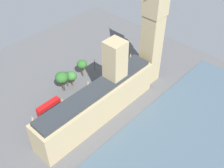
{
  "coord_description": "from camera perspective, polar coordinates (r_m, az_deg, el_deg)",
  "views": [
    {
      "loc": [
        -58.94,
        52.82,
        83.18
      ],
      "look_at": [
        1.0,
        -11.59,
        8.09
      ],
      "focal_mm": 44.79,
      "sensor_mm": 36.0,
      "label": 1
    }
  ],
  "objects": [
    {
      "name": "car_silver_kerbside",
      "position": [
        128.72,
        -2.77,
        0.68
      ],
      "size": [
        2.02,
        4.32,
        1.74
      ],
      "rotation": [
        0.0,
        0.0,
        3.19
      ],
      "color": "#B7B7BC",
      "rests_on": "ground"
    },
    {
      "name": "pedestrian_trailing",
      "position": [
        120.8,
        -3.25,
        -2.63
      ],
      "size": [
        0.58,
        0.47,
        1.66
      ],
      "rotation": [
        0.0,
        0.0,
        4.73
      ],
      "color": "navy",
      "rests_on": "ground"
    },
    {
      "name": "pedestrian_near_tower",
      "position": [
        128.88,
        1.77,
        0.68
      ],
      "size": [
        0.61,
        0.52,
        1.61
      ],
      "rotation": [
        0.0,
        0.0,
        4.55
      ],
      "color": "#336B60",
      "rests_on": "ground"
    },
    {
      "name": "double_decker_bus_leading",
      "position": [
        116.34,
        -12.78,
        -4.62
      ],
      "size": [
        2.75,
        10.53,
        4.75
      ],
      "rotation": [
        0.0,
        0.0,
        3.15
      ],
      "color": "red",
      "rests_on": "ground"
    },
    {
      "name": "street_lamp_slot_11",
      "position": [
        133.72,
        -3.57,
        4.38
      ],
      "size": [
        0.56,
        0.56,
        6.56
      ],
      "color": "black",
      "rests_on": "ground"
    },
    {
      "name": "car_white_corner",
      "position": [
        121.44,
        -7.47,
        -2.61
      ],
      "size": [
        1.91,
        4.33,
        1.74
      ],
      "rotation": [
        0.0,
        0.0,
        -0.01
      ],
      "color": "silver",
      "rests_on": "ground"
    },
    {
      "name": "pedestrian_opposite_hall",
      "position": [
        115.06,
        -7.34,
        -5.7
      ],
      "size": [
        0.71,
        0.7,
        1.71
      ],
      "rotation": [
        0.0,
        0.0,
        0.83
      ],
      "color": "#336B60",
      "rests_on": "ground"
    },
    {
      "name": "street_lamp_slot_10",
      "position": [
        123.9,
        -9.79,
        0.14
      ],
      "size": [
        0.56,
        0.56,
        5.88
      ],
      "color": "black",
      "rests_on": "ground"
    },
    {
      "name": "clock_tower",
      "position": [
        116.06,
        8.56,
        12.7
      ],
      "size": [
        8.08,
        8.08,
        57.76
      ],
      "color": "tan",
      "rests_on": "ground"
    },
    {
      "name": "river_thames",
      "position": [
        101.4,
        10.72,
        -15.62
      ],
      "size": [
        41.75,
        126.84,
        0.25
      ],
      "primitive_type": "cube",
      "color": "#475B6B",
      "rests_on": "ground"
    },
    {
      "name": "parliament_building",
      "position": [
        108.47,
        -2.47,
        -3.03
      ],
      "size": [
        10.27,
        55.68,
        30.56
      ],
      "color": "tan",
      "rests_on": "ground"
    },
    {
      "name": "plane_tree_under_trees",
      "position": [
        124.89,
        -8.25,
        1.63
      ],
      "size": [
        4.72,
        4.72,
        7.74
      ],
      "color": "brown",
      "rests_on": "ground"
    },
    {
      "name": "plane_tree_far_end",
      "position": [
        121.85,
        -10.22,
        1.3
      ],
      "size": [
        5.69,
        5.69,
        9.91
      ],
      "color": "brown",
      "rests_on": "ground"
    },
    {
      "name": "plane_tree_midblock",
      "position": [
        129.06,
        -6.14,
        3.98
      ],
      "size": [
        4.72,
        4.72,
        8.98
      ],
      "color": "brown",
      "rests_on": "ground"
    },
    {
      "name": "plane_tree_by_river_gate",
      "position": [
        125.07,
        -9.26,
        1.56
      ],
      "size": [
        4.43,
        4.43,
        7.61
      ],
      "color": "brown",
      "rests_on": "ground"
    },
    {
      "name": "ground_plane",
      "position": [
        114.82,
        -3.6,
        -6.05
      ],
      "size": [
        140.93,
        140.93,
        0.0
      ],
      "primitive_type": "plane",
      "color": "#565659"
    }
  ]
}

